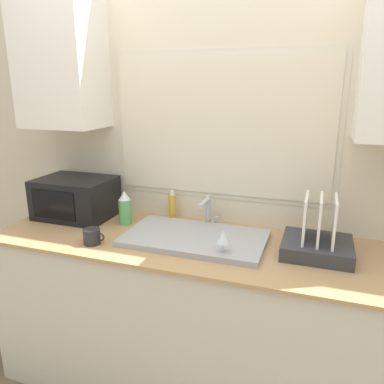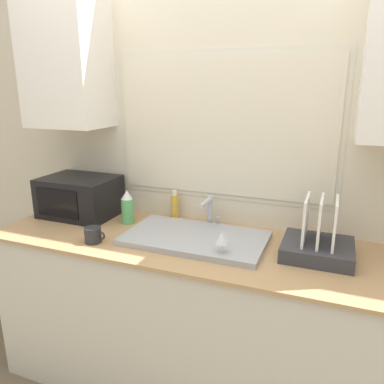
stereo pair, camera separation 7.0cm
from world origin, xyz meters
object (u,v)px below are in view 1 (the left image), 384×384
(faucet, at_px, (208,209))
(spray_bottle, at_px, (125,208))
(dish_rack, at_px, (317,242))
(soap_bottle, at_px, (172,206))
(mug_near_sink, at_px, (92,236))
(wine_glass, at_px, (223,238))
(microwave, at_px, (76,198))

(faucet, height_order, spray_bottle, spray_bottle)
(dish_rack, bearing_deg, faucet, 163.95)
(soap_bottle, relative_size, mug_near_sink, 1.54)
(faucet, relative_size, wine_glass, 1.33)
(microwave, bearing_deg, dish_rack, -3.26)
(faucet, bearing_deg, microwave, -173.60)
(spray_bottle, height_order, mug_near_sink, spray_bottle)
(mug_near_sink, bearing_deg, dish_rack, 13.01)
(dish_rack, distance_m, mug_near_sink, 1.13)
(faucet, relative_size, dish_rack, 0.55)
(faucet, bearing_deg, dish_rack, -16.05)
(spray_bottle, xyz_separation_m, mug_near_sink, (-0.02, -0.32, -0.06))
(microwave, xyz_separation_m, dish_rack, (1.44, -0.08, -0.06))
(soap_bottle, bearing_deg, wine_glass, -44.13)
(dish_rack, height_order, wine_glass, dish_rack)
(faucet, distance_m, wine_glass, 0.41)
(microwave, distance_m, wine_glass, 1.05)
(faucet, distance_m, microwave, 0.83)
(faucet, relative_size, microwave, 0.40)
(microwave, distance_m, dish_rack, 1.44)
(dish_rack, xyz_separation_m, wine_glass, (-0.42, -0.19, 0.04))
(spray_bottle, bearing_deg, faucet, 13.15)
(faucet, bearing_deg, wine_glass, -62.77)
(wine_glass, bearing_deg, faucet, 117.23)
(wine_glass, bearing_deg, soap_bottle, 135.87)
(mug_near_sink, distance_m, wine_glass, 0.68)
(microwave, xyz_separation_m, spray_bottle, (0.35, -0.02, -0.02))
(spray_bottle, bearing_deg, dish_rack, -3.36)
(faucet, bearing_deg, soap_bottle, 167.43)
(faucet, distance_m, dish_rack, 0.63)
(microwave, distance_m, mug_near_sink, 0.48)
(spray_bottle, bearing_deg, microwave, 177.05)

